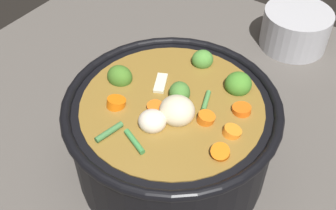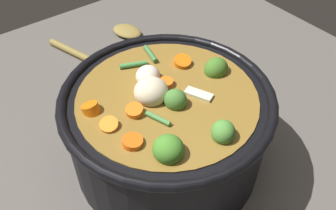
# 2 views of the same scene
# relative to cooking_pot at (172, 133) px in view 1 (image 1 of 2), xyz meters

# --- Properties ---
(ground_plane) EXTENTS (1.10, 1.10, 0.00)m
(ground_plane) POSITION_rel_cooking_pot_xyz_m (-0.00, 0.00, -0.08)
(ground_plane) COLOR #514C47
(cooking_pot) EXTENTS (0.32, 0.32, 0.17)m
(cooking_pot) POSITION_rel_cooking_pot_xyz_m (0.00, 0.00, 0.00)
(cooking_pot) COLOR black
(cooking_pot) RESTS_ON ground_plane
(small_saucepan) EXTENTS (0.23, 0.18, 0.08)m
(small_saucepan) POSITION_rel_cooking_pot_xyz_m (0.43, -0.04, -0.03)
(small_saucepan) COLOR #ADADB2
(small_saucepan) RESTS_ON ground_plane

